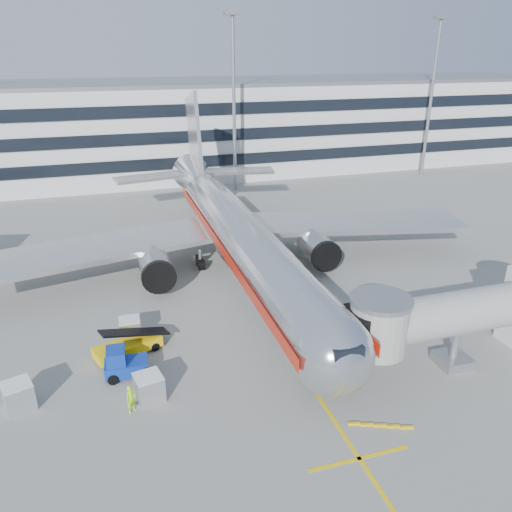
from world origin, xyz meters
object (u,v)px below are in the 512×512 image
object	(u,v)px
cargo_container_right	(130,329)
cargo_container_front	(149,387)
belt_loader	(128,346)
baggage_tug	(123,364)
cargo_container_left	(18,396)
ramp_worker	(131,399)
main_jet	(236,232)

from	to	relation	value
cargo_container_right	cargo_container_front	bearing A→B (deg)	-85.39
belt_loader	baggage_tug	bearing A→B (deg)	-99.64
cargo_container_right	cargo_container_left	bearing A→B (deg)	-139.28
cargo_container_front	ramp_worker	xyz separation A→B (m)	(-1.17, -0.87, 0.04)
cargo_container_left	ramp_worker	bearing A→B (deg)	-20.00
main_jet	cargo_container_front	xyz separation A→B (m)	(-10.39, -17.23, -3.35)
cargo_container_left	ramp_worker	xyz separation A→B (m)	(6.64, -2.42, 0.04)
cargo_container_left	cargo_container_right	size ratio (longest dim) A/B	1.27
cargo_container_front	ramp_worker	bearing A→B (deg)	-143.47
cargo_container_right	ramp_worker	world-z (taller)	ramp_worker
baggage_tug	ramp_worker	xyz separation A→B (m)	(0.23, -3.87, -0.01)
cargo_container_right	cargo_container_front	distance (m)	7.76
main_jet	baggage_tug	xyz separation A→B (m)	(-11.79, -14.22, -3.30)
main_jet	cargo_container_front	bearing A→B (deg)	-121.09
cargo_container_front	main_jet	bearing A→B (deg)	58.91
ramp_worker	main_jet	bearing A→B (deg)	20.74
ramp_worker	cargo_container_right	bearing A→B (deg)	49.68
cargo_container_front	ramp_worker	world-z (taller)	ramp_worker
baggage_tug	cargo_container_left	bearing A→B (deg)	-167.22
belt_loader	cargo_container_left	world-z (taller)	belt_loader
main_jet	cargo_container_right	xyz separation A→B (m)	(-11.01, -9.49, -3.39)
main_jet	baggage_tug	distance (m)	18.77
baggage_tug	main_jet	bearing A→B (deg)	50.34
belt_loader	cargo_container_right	size ratio (longest dim) A/B	3.09
main_jet	cargo_container_left	bearing A→B (deg)	-139.26
baggage_tug	cargo_container_right	world-z (taller)	baggage_tug
main_jet	cargo_container_front	size ratio (longest dim) A/B	26.08
main_jet	cargo_container_right	distance (m)	14.93
belt_loader	cargo_container_front	size ratio (longest dim) A/B	2.65
belt_loader	cargo_container_front	bearing A→B (deg)	-80.33
cargo_container_right	belt_loader	bearing A→B (deg)	-98.99
main_jet	cargo_container_front	world-z (taller)	main_jet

